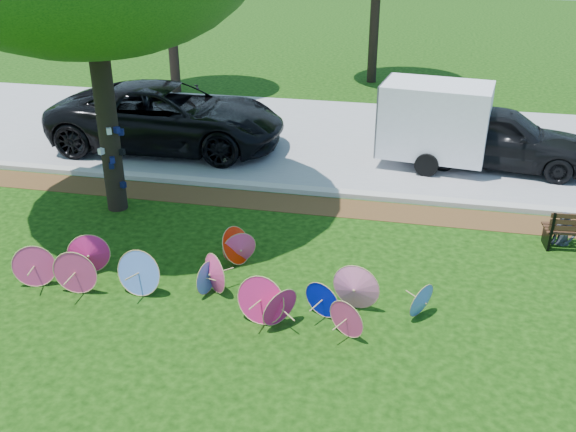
% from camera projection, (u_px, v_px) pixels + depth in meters
% --- Properties ---
extents(ground, '(90.00, 90.00, 0.00)m').
position_uv_depth(ground, '(234.00, 312.00, 10.78)').
color(ground, black).
rests_on(ground, ground).
extents(mulch_strip, '(90.00, 1.00, 0.01)m').
position_uv_depth(mulch_strip, '(289.00, 203.00, 14.75)').
color(mulch_strip, '#472D16').
rests_on(mulch_strip, ground).
extents(curb, '(90.00, 0.30, 0.12)m').
position_uv_depth(curb, '(295.00, 189.00, 15.34)').
color(curb, '#B7B5AD').
rests_on(curb, ground).
extents(street, '(90.00, 8.00, 0.01)m').
position_uv_depth(street, '(323.00, 137.00, 19.03)').
color(street, gray).
rests_on(street, ground).
extents(parasol_pile, '(7.47, 2.65, 0.84)m').
position_uv_depth(parasol_pile, '(212.00, 277.00, 11.05)').
color(parasol_pile, '#537BDD').
rests_on(parasol_pile, ground).
extents(black_van, '(6.57, 3.25, 1.79)m').
position_uv_depth(black_van, '(168.00, 117.00, 17.87)').
color(black_van, black).
rests_on(black_van, ground).
extents(dark_pickup, '(4.85, 2.43, 1.59)m').
position_uv_depth(dark_pickup, '(498.00, 137.00, 16.60)').
color(dark_pickup, black).
rests_on(dark_pickup, ground).
extents(cargo_trailer, '(2.87, 2.04, 2.47)m').
position_uv_depth(cargo_trailer, '(435.00, 120.00, 16.47)').
color(cargo_trailer, white).
rests_on(cargo_trailer, ground).
extents(person_left, '(0.50, 0.35, 1.32)m').
position_uv_depth(person_left, '(568.00, 215.00, 12.67)').
color(person_left, '#333946').
rests_on(person_left, ground).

